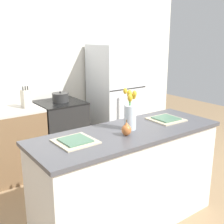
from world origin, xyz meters
TOP-DOWN VIEW (x-y plane):
  - ground_plane at (0.00, 0.00)m, footprint 10.00×10.00m
  - back_wall at (0.00, 2.00)m, footprint 5.20×0.08m
  - kitchen_island at (0.00, 0.00)m, footprint 1.80×0.66m
  - stove_range at (0.10, 1.60)m, footprint 0.60×0.61m
  - refrigerator at (1.05, 1.60)m, footprint 0.68×0.67m
  - flower_vase at (0.04, 0.03)m, footprint 0.11×0.13m
  - pear_figurine at (-0.09, -0.08)m, footprint 0.08×0.08m
  - plate_setting_left at (-0.52, 0.03)m, footprint 0.31×0.31m
  - plate_setting_right at (0.52, 0.03)m, footprint 0.31×0.31m
  - cooking_pot at (0.11, 1.60)m, footprint 0.23×0.23m
  - knife_block at (-0.37, 1.56)m, footprint 0.10×0.14m

SIDE VIEW (x-z plane):
  - ground_plane at x=0.00m, z-range 0.00..0.00m
  - stove_range at x=0.10m, z-range 0.00..0.90m
  - kitchen_island at x=0.00m, z-range 0.00..0.95m
  - refrigerator at x=1.05m, z-range 0.00..1.65m
  - plate_setting_left at x=-0.52m, z-range 0.95..0.97m
  - plate_setting_right at x=0.52m, z-range 0.95..0.97m
  - cooking_pot at x=0.11m, z-range 0.89..1.03m
  - pear_figurine at x=-0.09m, z-range 0.93..1.07m
  - knife_block at x=-0.37m, z-range 0.88..1.15m
  - flower_vase at x=0.04m, z-range 0.91..1.29m
  - back_wall at x=0.00m, z-range 0.00..2.70m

